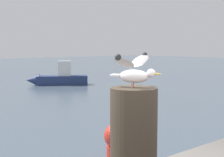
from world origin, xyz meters
TOP-DOWN VIEW (x-y plane):
  - mooring_post at (-0.37, -0.50)m, footprint 0.36×0.36m
  - seagull at (-0.37, -0.50)m, footprint 0.62×0.40m
  - boat_navy at (9.97, 17.13)m, footprint 3.82×2.90m
  - channel_buoy at (2.93, 3.39)m, footprint 0.56×0.56m

SIDE VIEW (x-z plane):
  - boat_navy at x=9.97m, z-range -0.40..1.27m
  - channel_buoy at x=2.93m, z-range -0.19..1.14m
  - mooring_post at x=-0.37m, z-range 1.45..2.33m
  - seagull at x=-0.37m, z-range 2.33..2.59m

